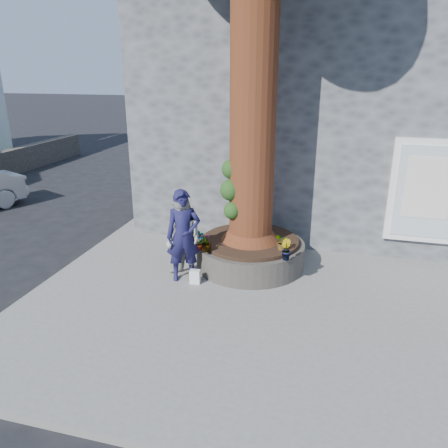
# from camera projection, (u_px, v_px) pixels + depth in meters

# --- Properties ---
(ground) EXTENTS (120.00, 120.00, 0.00)m
(ground) POSITION_uv_depth(u_px,v_px,m) (184.00, 311.00, 7.86)
(ground) COLOR black
(ground) RESTS_ON ground
(pavement) EXTENTS (9.00, 8.00, 0.12)m
(pavement) POSITION_uv_depth(u_px,v_px,m) (275.00, 293.00, 8.38)
(pavement) COLOR slate
(pavement) RESTS_ON ground
(yellow_line) EXTENTS (0.10, 30.00, 0.01)m
(yellow_line) POSITION_uv_depth(u_px,v_px,m) (67.00, 269.00, 9.50)
(yellow_line) COLOR yellow
(yellow_line) RESTS_ON ground
(stone_shop) EXTENTS (10.30, 8.30, 6.30)m
(stone_shop) POSITION_uv_depth(u_px,v_px,m) (345.00, 103.00, 12.73)
(stone_shop) COLOR #484A4D
(stone_shop) RESTS_ON ground
(planter) EXTENTS (2.30, 2.30, 0.60)m
(planter) POSITION_uv_depth(u_px,v_px,m) (250.00, 252.00, 9.34)
(planter) COLOR black
(planter) RESTS_ON pavement
(man) EXTENTS (0.79, 0.67, 1.85)m
(man) POSITION_uv_depth(u_px,v_px,m) (183.00, 236.00, 8.51)
(man) COLOR #17163E
(man) RESTS_ON pavement
(woman) EXTENTS (1.01, 0.94, 1.67)m
(woman) POSITION_uv_depth(u_px,v_px,m) (183.00, 240.00, 8.56)
(woman) COLOR #9E9C97
(woman) RESTS_ON pavement
(shopping_bag) EXTENTS (0.21, 0.14, 0.28)m
(shopping_bag) POSITION_uv_depth(u_px,v_px,m) (195.00, 277.00, 8.59)
(shopping_bag) COLOR white
(shopping_bag) RESTS_ON pavement
(plant_a) EXTENTS (0.25, 0.25, 0.40)m
(plant_a) POSITION_uv_depth(u_px,v_px,m) (200.00, 241.00, 8.60)
(plant_a) COLOR gray
(plant_a) RESTS_ON planter
(plant_b) EXTENTS (0.30, 0.30, 0.40)m
(plant_b) POSITION_uv_depth(u_px,v_px,m) (286.00, 250.00, 8.19)
(plant_b) COLOR gray
(plant_b) RESTS_ON planter
(plant_c) EXTENTS (0.24, 0.24, 0.36)m
(plant_c) POSITION_uv_depth(u_px,v_px,m) (206.00, 242.00, 8.58)
(plant_c) COLOR gray
(plant_c) RESTS_ON planter
(plant_d) EXTENTS (0.38, 0.39, 0.33)m
(plant_d) POSITION_uv_depth(u_px,v_px,m) (283.00, 242.00, 8.63)
(plant_d) COLOR gray
(plant_d) RESTS_ON planter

